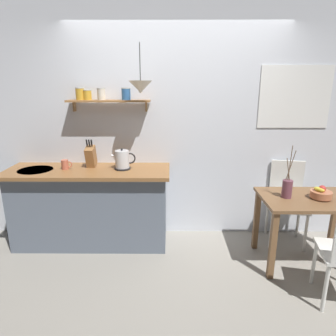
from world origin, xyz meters
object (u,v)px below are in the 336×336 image
Objects in this scene: coffee_mug_by_sink at (65,165)px; pendant_lamp at (141,87)px; fruit_bowl at (321,194)px; dining_table at (309,209)px; dining_chair_far at (287,198)px; knife_block at (91,156)px; twig_vase at (287,188)px; electric_kettle at (123,160)px.

pendant_lamp reaches higher than coffee_mug_by_sink.
coffee_mug_by_sink is at bearing 171.38° from fruit_bowl.
pendant_lamp is at bearing 168.89° from dining_table.
dining_table is at bearing 164.44° from fruit_bowl.
dining_chair_far is 2.94× the size of knife_block.
pendant_lamp reaches higher than knife_block.
dining_chair_far is 8.00× the size of coffee_mug_by_sink.
coffee_mug_by_sink is (-0.27, -0.09, -0.08)m from knife_block.
dining_table is 2.98× the size of knife_block.
twig_vase reaches higher than coffee_mug_by_sink.
knife_block is 0.67× the size of pendant_lamp.
knife_block is (-2.29, -0.03, 0.51)m from dining_chair_far.
pendant_lamp is (-1.69, -0.16, 1.27)m from dining_chair_far.
dining_chair_far is at bearing 66.74° from twig_vase.
coffee_mug_by_sink is 0.25× the size of pendant_lamp.
coffee_mug_by_sink is (-2.59, 0.38, 0.36)m from dining_table.
twig_vase is 4.45× the size of coffee_mug_by_sink.
twig_vase is 1.64× the size of knife_block.
dining_table is 2.13m from pendant_lamp.
fruit_bowl is 2.47m from knife_block.
twig_vase is at bearing -9.06° from coffee_mug_by_sink.
dining_table is 4.76× the size of fruit_bowl.
twig_vase is at bearing 174.59° from fruit_bowl.
fruit_bowl is 0.77× the size of electric_kettle.
electric_kettle is 0.38m from knife_block.
pendant_lamp is at bearing 167.38° from twig_vase.
fruit_bowl is 0.42× the size of pendant_lamp.
electric_kettle is 0.64m from coffee_mug_by_sink.
electric_kettle is 2.21× the size of coffee_mug_by_sink.
dining_table is at bearing -86.15° from dining_chair_far.
electric_kettle is at bearing 0.84° from coffee_mug_by_sink.
pendant_lamp is at bearing 168.67° from fruit_bowl.
dining_table is 2.03m from electric_kettle.
dining_chair_far is 0.61m from twig_vase.
pendant_lamp reaches higher than fruit_bowl.
knife_block is at bearing 167.74° from electric_kettle.
dining_table is 1.01× the size of dining_chair_far.
pendant_lamp reaches higher than electric_kettle.
fruit_bowl is (0.09, -0.02, 0.18)m from dining_table.
fruit_bowl is 0.38× the size of twig_vase.
pendant_lamp is at bearing -13.04° from electric_kettle.
dining_chair_far is at bearing 93.85° from dining_table.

